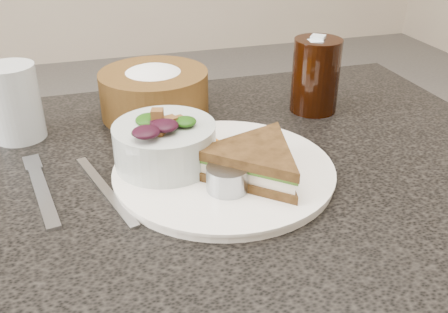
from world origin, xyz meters
TOP-DOWN VIEW (x-y plane):
  - dinner_plate at (0.02, -0.03)m, footprint 0.30×0.30m
  - sandwich at (0.06, -0.07)m, footprint 0.24×0.24m
  - salad_bowl at (-0.05, 0.00)m, footprint 0.18×0.18m
  - dressing_ramekin at (0.01, -0.08)m, footprint 0.06×0.06m
  - orange_wedge at (0.02, 0.02)m, footprint 0.09×0.09m
  - fork at (-0.22, -0.01)m, footprint 0.05×0.18m
  - knife at (-0.14, -0.02)m, footprint 0.07×0.19m
  - bread_basket at (-0.03, 0.21)m, footprint 0.23×0.23m
  - cola_glass at (0.24, 0.15)m, footprint 0.08×0.08m
  - water_glass at (-0.25, 0.18)m, footprint 0.10×0.10m

SIDE VIEW (x-z plane):
  - knife at x=-0.14m, z-range 0.75..0.75m
  - fork at x=-0.22m, z-range 0.75..0.75m
  - dinner_plate at x=0.02m, z-range 0.75..0.76m
  - orange_wedge at x=0.02m, z-range 0.76..0.79m
  - dressing_ramekin at x=0.01m, z-range 0.76..0.80m
  - sandwich at x=0.06m, z-range 0.76..0.81m
  - bread_basket at x=-0.03m, z-range 0.75..0.86m
  - salad_bowl at x=-0.05m, z-range 0.76..0.84m
  - water_glass at x=-0.25m, z-range 0.75..0.87m
  - cola_glass at x=0.24m, z-range 0.75..0.89m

